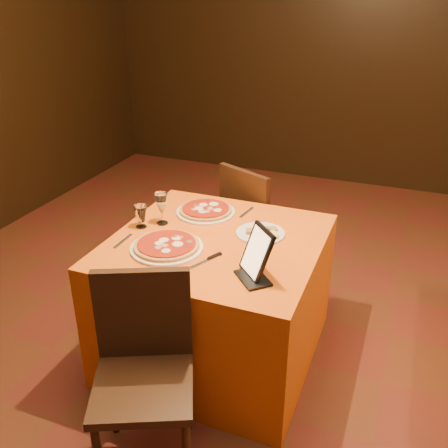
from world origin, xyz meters
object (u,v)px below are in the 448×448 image
(water_glass, at_px, (141,217))
(tablet, at_px, (257,252))
(wine_glass, at_px, (162,208))
(chair_main_far, at_px, (262,225))
(pizza_far, at_px, (206,211))
(main_table, at_px, (217,298))
(pizza_near, at_px, (167,246))
(chair_main_near, at_px, (143,386))

(water_glass, relative_size, tablet, 0.53)
(wine_glass, bearing_deg, chair_main_far, 64.55)
(chair_main_far, xyz_separation_m, wine_glass, (-0.36, -0.76, 0.39))
(pizza_far, xyz_separation_m, wine_glass, (-0.17, -0.22, 0.08))
(wine_glass, distance_m, tablet, 0.75)
(main_table, distance_m, pizza_near, 0.48)
(pizza_near, height_order, tablet, tablet)
(chair_main_far, relative_size, wine_glass, 4.79)
(pizza_far, xyz_separation_m, water_glass, (-0.26, -0.30, 0.05))
(tablet, bearing_deg, pizza_far, 178.90)
(pizza_near, relative_size, tablet, 1.55)
(tablet, bearing_deg, chair_main_near, -71.69)
(chair_main_far, relative_size, water_glass, 7.00)
(main_table, xyz_separation_m, tablet, (0.31, -0.26, 0.49))
(chair_main_near, distance_m, pizza_far, 1.17)
(chair_main_near, height_order, pizza_near, chair_main_near)
(wine_glass, bearing_deg, tablet, -25.96)
(main_table, bearing_deg, tablet, -40.04)
(pizza_near, bearing_deg, tablet, -7.33)
(pizza_near, xyz_separation_m, wine_glass, (-0.16, 0.26, 0.08))
(pizza_near, distance_m, water_glass, 0.31)
(main_table, distance_m, pizza_far, 0.52)
(tablet, bearing_deg, pizza_near, -140.69)
(main_table, bearing_deg, chair_main_near, -90.00)
(pizza_far, distance_m, tablet, 0.75)
(water_glass, bearing_deg, chair_main_near, -60.96)
(chair_main_far, bearing_deg, water_glass, 86.82)
(chair_main_far, bearing_deg, pizza_near, 103.77)
(main_table, xyz_separation_m, wine_glass, (-0.36, 0.07, 0.47))
(pizza_far, height_order, water_glass, water_glass)
(main_table, height_order, pizza_far, pizza_far)
(pizza_near, bearing_deg, chair_main_far, 78.93)
(main_table, relative_size, pizza_far, 3.14)
(pizza_far, relative_size, water_glass, 2.69)
(pizza_far, relative_size, tablet, 1.43)
(water_glass, bearing_deg, main_table, 2.08)
(pizza_far, height_order, wine_glass, wine_glass)
(chair_main_near, xyz_separation_m, pizza_far, (-0.19, 1.12, 0.31))
(chair_main_far, bearing_deg, wine_glass, 89.39)
(main_table, bearing_deg, pizza_far, 123.26)
(pizza_near, height_order, pizza_far, same)
(chair_main_near, xyz_separation_m, water_glass, (-0.45, 0.81, 0.36))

